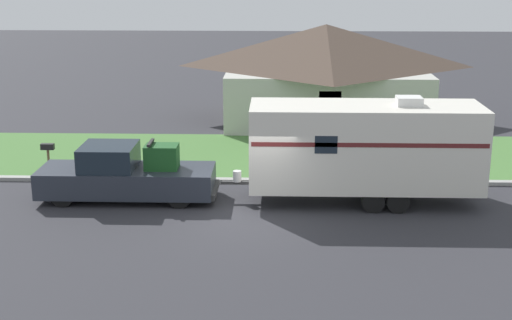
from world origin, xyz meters
name	(u,v)px	position (x,y,z in m)	size (l,w,h in m)	color
ground_plane	(255,219)	(0.00, 0.00, 0.00)	(120.00, 120.00, 0.00)	#2D2D33
curb_strip	(259,181)	(0.00, 3.75, 0.07)	(80.00, 0.30, 0.14)	#999993
lawn_strip	(261,155)	(0.00, 7.40, 0.01)	(80.00, 7.00, 0.03)	#477538
house_across_street	(325,70)	(2.99, 14.55, 2.44)	(10.36, 8.31, 4.71)	#B2B2A8
pickup_truck	(126,175)	(-4.39, 1.80, 0.83)	(5.91, 1.95, 2.00)	black
travel_trailer	(365,146)	(3.52, 1.79, 1.90)	(8.45, 2.43, 3.54)	black
mailbox	(48,151)	(-7.80, 4.32, 0.95)	(0.48, 0.20, 1.24)	brown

